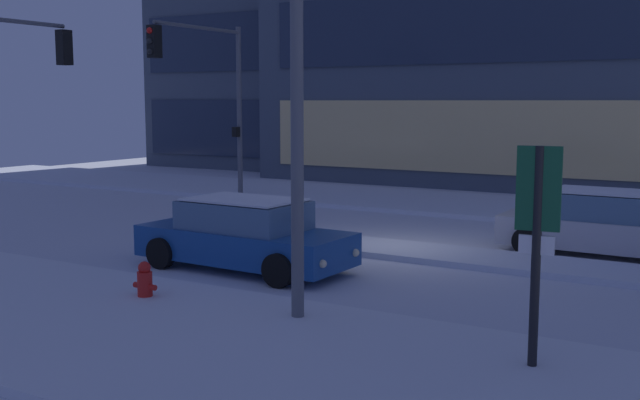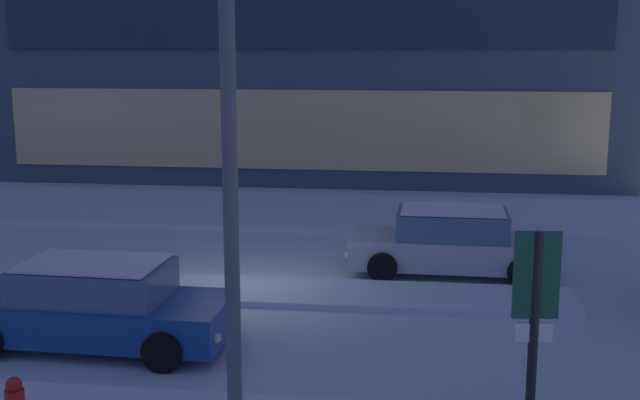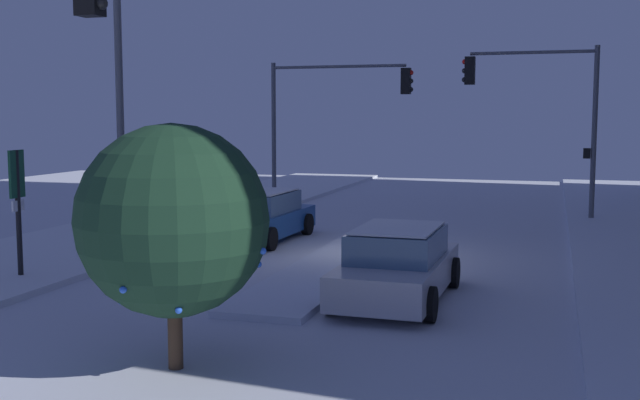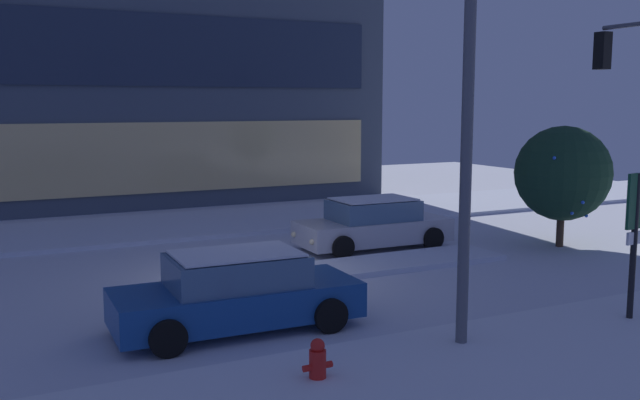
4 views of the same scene
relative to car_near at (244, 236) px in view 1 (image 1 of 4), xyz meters
The scene contains 10 objects.
ground 3.95m from the car_near, 62.67° to the left, with size 52.00×52.00×0.00m, color silver.
curb_strip_near 4.87m from the car_near, 68.32° to the right, with size 52.00×5.20×0.14m, color silver.
curb_strip_far 11.55m from the car_near, 81.10° to the left, with size 52.00×5.20×0.14m, color silver.
median_strip 5.27m from the car_near, 37.61° to the left, with size 9.00×1.80×0.14m, color silver.
car_near is the anchor object (origin of this frame).
car_far 8.18m from the car_near, 40.70° to the left, with size 4.66×2.11×1.49m.
traffic_light_corner_far_left 11.23m from the car_near, 132.90° to the left, with size 0.32×4.70×6.12m.
street_lamp_arched 5.53m from the car_near, 30.07° to the right, with size 0.79×3.28×7.28m.
fire_hydrant 3.13m from the car_near, 87.25° to the right, with size 0.48×0.26×0.75m.
parking_info_sign 7.66m from the car_near, 24.62° to the right, with size 0.55×0.12×2.95m.
Camera 1 is at (7.54, -16.03, 3.51)m, focal length 42.53 mm.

